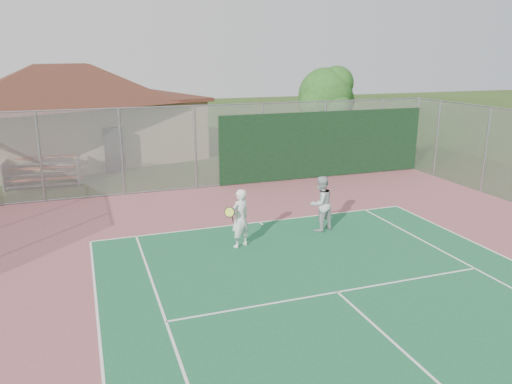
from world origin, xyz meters
TOP-DOWN VIEW (x-y plane):
  - back_fence at (2.11, 16.98)m, footprint 20.08×0.11m
  - side_fence_right at (10.00, 12.50)m, footprint 0.08×9.00m
  - clubhouse at (-6.11, 25.39)m, footprint 15.78×12.54m
  - bleachers at (-7.15, 19.88)m, footprint 3.16×2.02m
  - tree at (7.52, 21.79)m, footprint 3.54×3.35m
  - player_white_front at (-1.30, 10.00)m, footprint 0.98×0.80m
  - player_grey_back at (1.57, 10.49)m, footprint 1.04×0.92m

SIDE VIEW (x-z plane):
  - bleachers at x=-7.15m, z-range 0.03..1.19m
  - player_white_front at x=-1.30m, z-range 0.01..1.76m
  - player_grey_back at x=1.57m, z-range 0.00..1.79m
  - back_fence at x=2.11m, z-range -0.09..3.43m
  - side_fence_right at x=10.00m, z-range 0.00..3.50m
  - clubhouse at x=-6.11m, z-range 0.05..6.03m
  - tree at x=7.52m, z-range 0.78..5.71m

